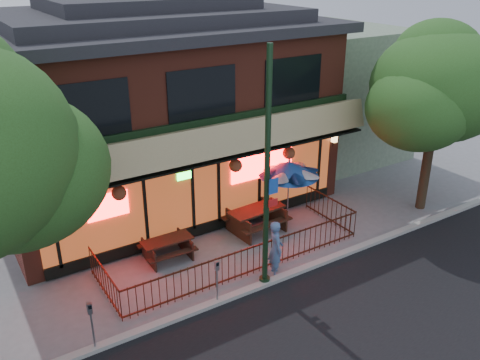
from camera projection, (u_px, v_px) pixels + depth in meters
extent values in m
plane|color=gray|center=(257.00, 277.00, 15.44)|extent=(80.00, 80.00, 0.00)
cube|color=#999993|center=(266.00, 283.00, 15.03)|extent=(80.00, 0.25, 0.12)
cube|color=maroon|center=(154.00, 116.00, 19.71)|extent=(12.00, 8.00, 6.50)
cube|color=#59230F|center=(205.00, 190.00, 17.24)|extent=(11.00, 0.06, 2.60)
cube|color=#FF0C0C|center=(262.00, 165.00, 18.13)|extent=(2.60, 0.04, 0.90)
cube|color=#FF0C0C|center=(108.00, 206.00, 15.37)|extent=(1.30, 0.04, 0.80)
cube|color=tan|center=(211.00, 141.00, 16.11)|extent=(12.20, 1.33, 1.26)
cube|color=black|center=(89.00, 110.00, 14.13)|extent=(2.40, 0.06, 1.60)
cube|color=black|center=(202.00, 93.00, 15.90)|extent=(2.40, 0.06, 1.60)
cube|color=black|center=(293.00, 80.00, 17.66)|extent=(2.40, 0.06, 1.60)
cube|color=black|center=(207.00, 227.00, 17.78)|extent=(11.00, 0.12, 0.40)
cube|color=#FFC672|center=(334.00, 138.00, 19.50)|extent=(0.18, 0.18, 0.32)
cube|color=gray|center=(322.00, 91.00, 24.61)|extent=(6.00, 7.00, 6.00)
cube|color=#3D180D|center=(254.00, 247.00, 15.21)|extent=(8.40, 0.04, 0.04)
cube|color=#3D180D|center=(253.00, 270.00, 15.55)|extent=(8.40, 0.04, 0.04)
cube|color=#3D180D|center=(103.00, 268.00, 14.16)|extent=(0.04, 2.60, 0.04)
cube|color=#3D180D|center=(330.00, 198.00, 18.28)|extent=(0.04, 2.60, 0.04)
cylinder|color=#3D180D|center=(254.00, 260.00, 15.39)|extent=(0.02, 0.02, 1.00)
cylinder|color=black|center=(267.00, 175.00, 13.73)|extent=(0.16, 0.16, 7.00)
cylinder|color=black|center=(265.00, 280.00, 15.09)|extent=(0.32, 0.32, 0.20)
cube|color=#194CB2|center=(274.00, 186.00, 13.79)|extent=(0.30, 0.02, 0.45)
cube|color=red|center=(273.00, 203.00, 13.99)|extent=(0.30, 0.02, 0.22)
cylinder|color=#362A1B|center=(428.00, 153.00, 18.85)|extent=(0.36, 0.36, 4.48)
ellipsoid|color=#264B19|center=(439.00, 86.00, 17.84)|extent=(4.80, 4.80, 3.94)
ellipsoid|color=#264B19|center=(438.00, 56.00, 17.86)|extent=(3.12, 3.12, 2.56)
cube|color=#351B13|center=(149.00, 255.00, 15.96)|extent=(0.09, 1.17, 0.67)
cube|color=#351B13|center=(185.00, 244.00, 16.55)|extent=(0.09, 1.17, 0.67)
cube|color=#351B13|center=(167.00, 240.00, 16.12)|extent=(1.64, 0.72, 0.05)
cube|color=#351B13|center=(174.00, 255.00, 15.84)|extent=(1.63, 0.30, 0.05)
cube|color=#351B13|center=(161.00, 241.00, 16.62)|extent=(1.63, 0.30, 0.05)
cube|color=#3A2014|center=(238.00, 226.00, 17.47)|extent=(0.16, 1.47, 0.83)
cube|color=#3A2014|center=(274.00, 214.00, 18.32)|extent=(0.16, 1.47, 0.83)
cube|color=#3A2014|center=(257.00, 209.00, 17.73)|extent=(2.08, 0.97, 0.07)
cube|color=#3A2014|center=(267.00, 225.00, 17.40)|extent=(2.04, 0.44, 0.06)
cube|color=#3A2014|center=(246.00, 212.00, 18.32)|extent=(2.04, 0.44, 0.06)
cylinder|color=gray|center=(288.00, 193.00, 18.31)|extent=(0.05, 0.05, 2.23)
cone|color=navy|center=(289.00, 169.00, 17.92)|extent=(2.12, 2.12, 0.56)
sphere|color=gray|center=(289.00, 161.00, 17.80)|extent=(0.10, 0.10, 0.10)
imported|color=#4E6C9C|center=(276.00, 248.00, 15.22)|extent=(0.63, 0.77, 1.80)
cylinder|color=#9CA0A5|center=(217.00, 286.00, 14.03)|extent=(0.05, 0.05, 1.12)
cube|color=#9CA0A5|center=(217.00, 266.00, 13.75)|extent=(0.13, 0.11, 0.29)
cube|color=black|center=(218.00, 265.00, 13.69)|extent=(0.08, 0.01, 0.10)
cylinder|color=gray|center=(93.00, 332.00, 12.32)|extent=(0.05, 0.05, 1.14)
cube|color=gray|center=(90.00, 308.00, 12.04)|extent=(0.14, 0.12, 0.29)
cube|color=black|center=(90.00, 307.00, 11.97)|extent=(0.08, 0.02, 0.10)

